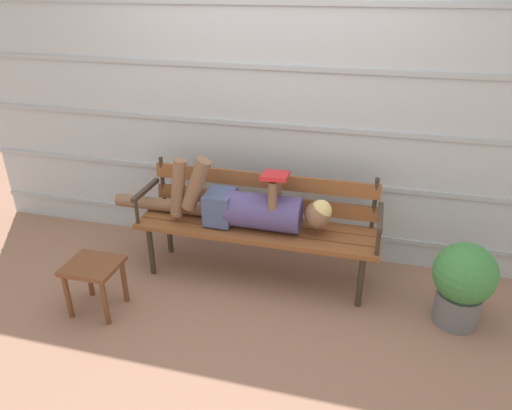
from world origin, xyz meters
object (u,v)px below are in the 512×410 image
at_px(park_bench, 258,218).
at_px(footstool, 94,274).
at_px(potted_plant, 463,281).
at_px(reclining_person, 246,207).

height_order(park_bench, footstool, park_bench).
height_order(footstool, potted_plant, potted_plant).
xyz_separation_m(park_bench, reclining_person, (-0.08, -0.07, 0.11)).
bearing_deg(reclining_person, park_bench, 41.16).
bearing_deg(footstool, park_bench, 37.09).
relative_size(reclining_person, footstool, 4.58).
bearing_deg(park_bench, footstool, -142.91).
xyz_separation_m(park_bench, potted_plant, (1.44, -0.24, -0.15)).
bearing_deg(park_bench, potted_plant, -9.43).
bearing_deg(reclining_person, footstool, -143.29).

